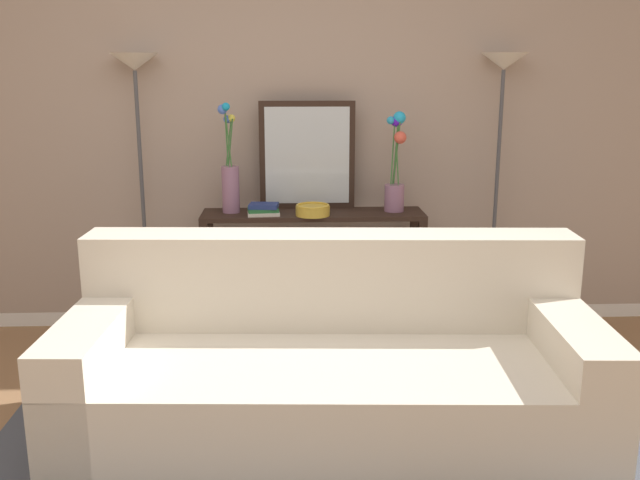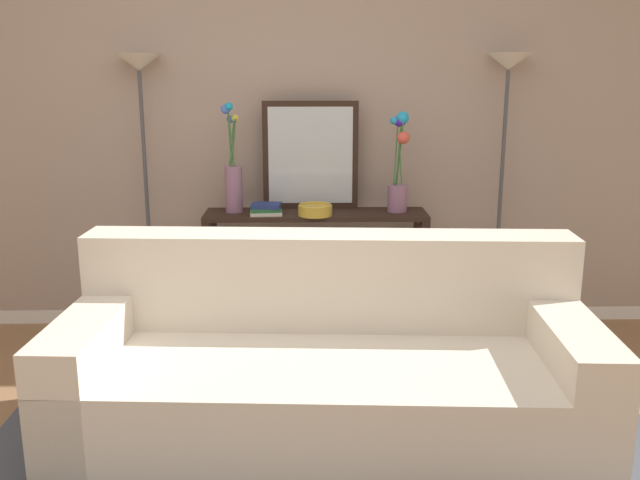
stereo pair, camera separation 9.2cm
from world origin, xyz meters
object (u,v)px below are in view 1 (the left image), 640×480
object	(u,v)px
couch	(331,370)
book_row_under_console	(250,327)
console_table	(313,252)
vase_short_flowers	(396,168)
floor_lamp_left	(138,117)
wall_mirror	(307,155)
vase_tall_flowers	(230,178)
fruit_bowl	(313,210)
book_stack	(263,210)
floor_lamp_right	(501,115)

from	to	relation	value
couch	book_row_under_console	xyz separation A→B (m)	(-0.43, 1.22, -0.25)
couch	book_row_under_console	world-z (taller)	couch
console_table	vase_short_flowers	xyz separation A→B (m)	(0.50, 0.02, 0.51)
floor_lamp_left	book_row_under_console	bearing A→B (deg)	-10.39
floor_lamp_left	book_row_under_console	xyz separation A→B (m)	(0.64, -0.12, -1.30)
floor_lamp_left	couch	bearing A→B (deg)	-51.07
wall_mirror	vase_tall_flowers	size ratio (longest dim) A/B	1.00
vase_tall_flowers	fruit_bowl	xyz separation A→B (m)	(0.49, -0.12, -0.17)
wall_mirror	book_stack	distance (m)	0.44
fruit_bowl	vase_short_flowers	bearing A→B (deg)	12.67
vase_tall_flowers	book_stack	bearing A→B (deg)	-24.08
couch	vase_tall_flowers	bearing A→B (deg)	113.16
console_table	fruit_bowl	bearing A→B (deg)	-93.29
console_table	book_row_under_console	world-z (taller)	console_table
console_table	book_stack	distance (m)	0.41
book_stack	vase_tall_flowers	bearing A→B (deg)	155.92
wall_mirror	vase_short_flowers	bearing A→B (deg)	-11.18
wall_mirror	book_row_under_console	bearing A→B (deg)	-160.77
console_table	wall_mirror	xyz separation A→B (m)	(-0.03, 0.13, 0.58)
console_table	wall_mirror	world-z (taller)	wall_mirror
fruit_bowl	book_stack	distance (m)	0.29
floor_lamp_right	vase_tall_flowers	world-z (taller)	floor_lamp_right
console_table	vase_tall_flowers	distance (m)	0.68
console_table	vase_short_flowers	size ratio (longest dim) A/B	2.24
couch	wall_mirror	world-z (taller)	wall_mirror
couch	console_table	distance (m)	1.24
floor_lamp_right	book_stack	bearing A→B (deg)	-172.95
floor_lamp_left	book_stack	xyz separation A→B (m)	(0.75, -0.18, -0.54)
floor_lamp_left	floor_lamp_right	size ratio (longest dim) A/B	1.00
book_stack	book_row_under_console	world-z (taller)	book_stack
wall_mirror	vase_short_flowers	size ratio (longest dim) A/B	1.10
vase_tall_flowers	book_row_under_console	bearing A→B (deg)	-15.77
wall_mirror	book_row_under_console	size ratio (longest dim) A/B	2.12
fruit_bowl	book_row_under_console	bearing A→B (deg)	167.04
floor_lamp_right	wall_mirror	xyz separation A→B (m)	(-1.19, 0.01, -0.24)
floor_lamp_right	fruit_bowl	xyz separation A→B (m)	(-1.16, -0.21, -0.54)
vase_tall_flowers	couch	bearing A→B (deg)	-66.84
floor_lamp_right	wall_mirror	bearing A→B (deg)	179.50
couch	fruit_bowl	world-z (taller)	couch
couch	floor_lamp_left	xyz separation A→B (m)	(-1.08, 1.33, 1.05)
wall_mirror	vase_tall_flowers	world-z (taller)	wall_mirror
floor_lamp_right	wall_mirror	size ratio (longest dim) A/B	2.63
floor_lamp_left	fruit_bowl	bearing A→B (deg)	-11.37
wall_mirror	book_stack	size ratio (longest dim) A/B	3.34
console_table	vase_short_flowers	world-z (taller)	vase_short_flowers
floor_lamp_right	book_stack	xyz separation A→B (m)	(-1.45, -0.18, -0.54)
couch	vase_tall_flowers	world-z (taller)	vase_tall_flowers
book_row_under_console	vase_tall_flowers	bearing A→B (deg)	164.23
couch	book_row_under_console	distance (m)	1.32
vase_tall_flowers	book_row_under_console	distance (m)	0.95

